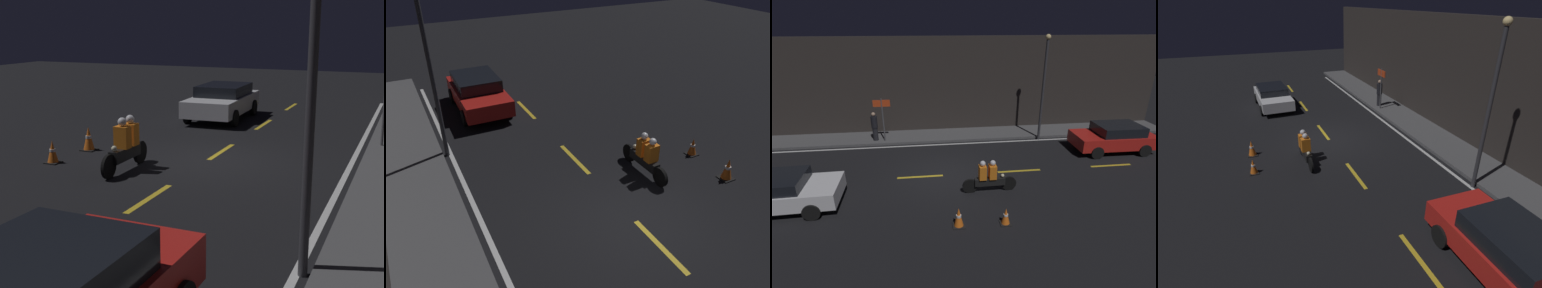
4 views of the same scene
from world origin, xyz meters
TOP-DOWN VIEW (x-y plane):
  - ground_plane at (0.00, 0.00)m, footprint 56.00×56.00m
  - raised_curb at (0.00, 4.85)m, footprint 28.00×2.00m
  - building_front at (0.00, 6.00)m, footprint 28.00×0.30m
  - lane_dash_a at (-10.00, 0.00)m, footprint 2.00×0.14m
  - lane_dash_b at (-5.50, 0.00)m, footprint 2.00×0.14m
  - lane_dash_c at (-1.00, 0.00)m, footprint 2.00×0.14m
  - lane_dash_d at (3.50, 0.00)m, footprint 2.00×0.14m
  - lane_dash_e at (8.00, 0.00)m, footprint 2.00×0.14m
  - lane_solid_kerb at (0.00, 3.61)m, footprint 25.20×0.14m
  - sedan_white at (-6.05, -1.79)m, footprint 4.29×2.06m
  - taxi_red at (9.05, 1.70)m, footprint 4.11×2.04m
  - motorcycle at (1.73, -1.56)m, footprint 2.19×0.37m
  - traffic_cone_near at (0.32, -3.61)m, footprint 0.42×0.42m
  - traffic_cone_mid at (1.91, -3.68)m, footprint 0.37×0.37m
  - pedestrian at (-3.51, 4.39)m, footprint 0.34×0.34m
  - shop_sign at (-2.98, 4.22)m, footprint 0.90×0.08m
  - street_lamp at (5.75, 3.71)m, footprint 0.28×0.28m

SIDE VIEW (x-z plane):
  - ground_plane at x=0.00m, z-range 0.00..0.00m
  - lane_solid_kerb at x=0.00m, z-range 0.00..0.01m
  - lane_dash_a at x=-10.00m, z-range 0.00..0.01m
  - lane_dash_b at x=-5.50m, z-range 0.00..0.01m
  - lane_dash_c at x=-1.00m, z-range 0.00..0.01m
  - lane_dash_d at x=3.50m, z-range 0.00..0.01m
  - lane_dash_e at x=8.00m, z-range 0.00..0.01m
  - raised_curb at x=0.00m, z-range 0.00..0.15m
  - traffic_cone_mid at x=1.91m, z-range -0.01..0.60m
  - traffic_cone_near at x=0.32m, z-range -0.01..0.69m
  - motorcycle at x=1.73m, z-range -0.04..1.32m
  - sedan_white at x=-6.05m, z-range 0.06..1.36m
  - taxi_red at x=9.05m, z-range 0.05..1.49m
  - pedestrian at x=-3.51m, z-range 0.16..1.77m
  - shop_sign at x=-2.98m, z-range 0.63..3.03m
  - building_front at x=0.00m, z-range 0.00..5.60m
  - street_lamp at x=5.75m, z-range 0.36..6.12m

